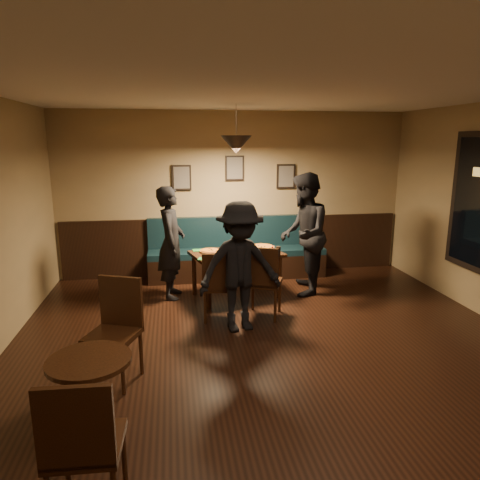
{
  "coord_description": "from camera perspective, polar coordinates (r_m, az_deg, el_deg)",
  "views": [
    {
      "loc": [
        -1.08,
        -4.02,
        2.3
      ],
      "look_at": [
        -0.15,
        1.9,
        0.95
      ],
      "focal_mm": 32.97,
      "sensor_mm": 36.0,
      "label": 1
    }
  ],
  "objects": [
    {
      "name": "floor",
      "position": [
        4.76,
        5.59,
        -16.27
      ],
      "size": [
        7.0,
        7.0,
        0.0
      ],
      "primitive_type": "plane",
      "color": "black",
      "rests_on": "ground"
    },
    {
      "name": "ceiling",
      "position": [
        4.2,
        6.46,
        19.47
      ],
      "size": [
        7.0,
        7.0,
        0.0
      ],
      "primitive_type": "plane",
      "rotation": [
        3.14,
        0.0,
        0.0
      ],
      "color": "silver",
      "rests_on": "ground"
    },
    {
      "name": "wall_back",
      "position": [
        7.65,
        -0.72,
        5.94
      ],
      "size": [
        6.0,
        0.0,
        6.0
      ],
      "primitive_type": "plane",
      "rotation": [
        1.57,
        0.0,
        0.0
      ],
      "color": "#8C704F",
      "rests_on": "ground"
    },
    {
      "name": "wainscot",
      "position": [
        7.78,
        -0.67,
        -0.68
      ],
      "size": [
        5.88,
        0.06,
        1.0
      ],
      "primitive_type": "cube",
      "color": "black",
      "rests_on": "ground"
    },
    {
      "name": "booth_bench",
      "position": [
        7.52,
        -0.38,
        -1.15
      ],
      "size": [
        3.0,
        0.6,
        1.0
      ],
      "primitive_type": null,
      "color": "#0F232D",
      "rests_on": "ground"
    },
    {
      "name": "picture_left",
      "position": [
        7.52,
        -7.57,
        8.01
      ],
      "size": [
        0.32,
        0.04,
        0.42
      ],
      "primitive_type": "cube",
      "color": "black",
      "rests_on": "wall_back"
    },
    {
      "name": "picture_center",
      "position": [
        7.58,
        -0.7,
        9.29
      ],
      "size": [
        0.32,
        0.04,
        0.42
      ],
      "primitive_type": "cube",
      "color": "black",
      "rests_on": "wall_back"
    },
    {
      "name": "picture_right",
      "position": [
        7.77,
        5.95,
        8.2
      ],
      "size": [
        0.32,
        0.04,
        0.42
      ],
      "primitive_type": "cube",
      "color": "black",
      "rests_on": "wall_back"
    },
    {
      "name": "pendant_lamp",
      "position": [
        6.34,
        -0.5,
        12.24
      ],
      "size": [
        0.44,
        0.44,
        0.25
      ],
      "primitive_type": "cone",
      "rotation": [
        3.14,
        0.0,
        0.0
      ],
      "color": "black",
      "rests_on": "ceiling"
    },
    {
      "name": "dining_table",
      "position": [
        6.63,
        -0.47,
        -4.48
      ],
      "size": [
        1.44,
        1.12,
        0.68
      ],
      "primitive_type": "cube",
      "rotation": [
        0.0,
        0.0,
        0.26
      ],
      "color": "black",
      "rests_on": "floor"
    },
    {
      "name": "chair_near_left",
      "position": [
        5.8,
        -2.77,
        -5.78
      ],
      "size": [
        0.45,
        0.45,
        0.93
      ],
      "primitive_type": null,
      "rotation": [
        0.0,
        0.0,
        -0.11
      ],
      "color": "black",
      "rests_on": "floor"
    },
    {
      "name": "chair_near_right",
      "position": [
        5.86,
        3.11,
        -5.27
      ],
      "size": [
        0.57,
        0.57,
        0.99
      ],
      "primitive_type": null,
      "rotation": [
        0.0,
        0.0,
        -0.39
      ],
      "color": "black",
      "rests_on": "floor"
    },
    {
      "name": "diner_left",
      "position": [
        6.56,
        -8.9,
        -0.36
      ],
      "size": [
        0.46,
        0.65,
        1.67
      ],
      "primitive_type": "imported",
      "rotation": [
        0.0,
        0.0,
        1.46
      ],
      "color": "black",
      "rests_on": "floor"
    },
    {
      "name": "diner_right",
      "position": [
        6.71,
        8.23,
        0.74
      ],
      "size": [
        0.93,
        1.07,
        1.85
      ],
      "primitive_type": "imported",
      "rotation": [
        0.0,
        0.0,
        -1.87
      ],
      "color": "black",
      "rests_on": "floor"
    },
    {
      "name": "diner_front",
      "position": [
        5.35,
        0.01,
        -3.53
      ],
      "size": [
        1.13,
        0.78,
        1.61
      ],
      "primitive_type": "imported",
      "rotation": [
        0.0,
        0.0,
        0.19
      ],
      "color": "black",
      "rests_on": "floor"
    },
    {
      "name": "pizza_a",
      "position": [
        6.57,
        -3.9,
        -1.42
      ],
      "size": [
        0.37,
        0.37,
        0.04
      ],
      "primitive_type": "cylinder",
      "rotation": [
        0.0,
        0.0,
        -0.22
      ],
      "color": "gold",
      "rests_on": "dining_table"
    },
    {
      "name": "pizza_b",
      "position": [
        6.35,
        0.33,
        -1.87
      ],
      "size": [
        0.36,
        0.36,
        0.04
      ],
      "primitive_type": "cylinder",
      "rotation": [
        0.0,
        0.0,
        -0.02
      ],
      "color": "gold",
      "rests_on": "dining_table"
    },
    {
      "name": "pizza_c",
      "position": [
        6.78,
        2.86,
        -0.94
      ],
      "size": [
        0.51,
        0.51,
        0.04
      ],
      "primitive_type": "cylinder",
      "rotation": [
        0.0,
        0.0,
        -0.42
      ],
      "color": "orange",
      "rests_on": "dining_table"
    },
    {
      "name": "soda_glass",
      "position": [
        6.31,
        4.96,
        -1.51
      ],
      "size": [
        0.09,
        0.09,
        0.15
      ],
      "primitive_type": "cylinder",
      "rotation": [
        0.0,
        0.0,
        -0.31
      ],
      "color": "black",
      "rests_on": "dining_table"
    },
    {
      "name": "tabasco_bottle",
      "position": [
        6.56,
        4.23,
        -1.14
      ],
      "size": [
        0.02,
        0.02,
        0.11
      ],
      "primitive_type": "cylinder",
      "rotation": [
        0.0,
        0.0,
        0.01
      ],
      "color": "#962405",
      "rests_on": "dining_table"
    },
    {
      "name": "napkin_a",
      "position": [
        6.7,
        -5.53,
        -1.32
      ],
      "size": [
        0.15,
        0.15,
        0.01
      ],
      "primitive_type": "cube",
      "rotation": [
        0.0,
        0.0,
        0.06
      ],
      "color": "#217F2F",
      "rests_on": "dining_table"
    },
    {
      "name": "napkin_b",
      "position": [
        6.21,
        -4.69,
        -2.43
      ],
      "size": [
        0.19,
        0.19,
        0.01
      ],
      "primitive_type": "cube",
      "rotation": [
        0.0,
        0.0,
        -0.26
      ],
      "color": "#1E7130",
      "rests_on": "dining_table"
    },
    {
      "name": "cutlery_set",
      "position": [
        6.21,
        -0.6,
        -2.38
      ],
      "size": [
        0.18,
        0.02,
        0.0
      ],
      "primitive_type": "cube",
      "rotation": [
        0.0,
        0.0,
        1.57
      ],
      "color": "silver",
      "rests_on": "dining_table"
    },
    {
      "name": "cafe_table",
      "position": [
        3.82,
        -18.6,
        -18.86
      ],
      "size": [
        0.79,
        0.79,
        0.68
      ],
      "primitive_type": "cylinder",
      "rotation": [
        0.0,
        0.0,
        -0.28
      ],
      "color": "black",
      "rests_on": "floor"
    },
    {
      "name": "cafe_chair_far",
      "position": [
        4.47,
        -16.19,
        -11.5
      ],
      "size": [
        0.58,
        0.58,
        1.01
      ],
      "primitive_type": null,
      "rotation": [
        0.0,
        0.0,
        2.76
      ],
      "color": "#33150E",
      "rests_on": "floor"
    },
    {
      "name": "cafe_chair_near",
      "position": [
        3.13,
        -19.28,
        -23.39
      ],
      "size": [
        0.45,
        0.45,
        0.99
      ],
      "primitive_type": null,
      "rotation": [
        0.0,
        0.0,
        -0.04
      ],
      "color": "black",
      "rests_on": "floor"
    }
  ]
}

